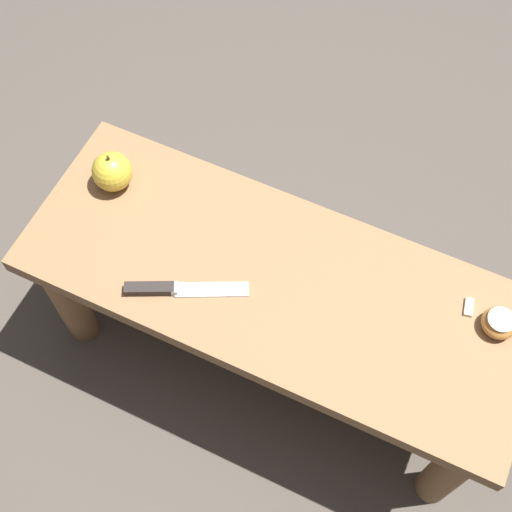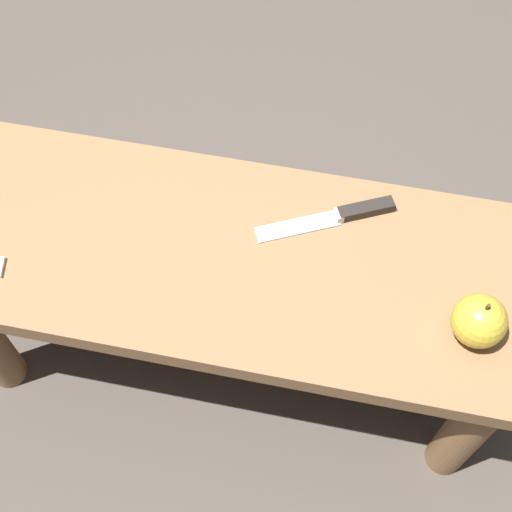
{
  "view_description": "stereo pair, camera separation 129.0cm",
  "coord_description": "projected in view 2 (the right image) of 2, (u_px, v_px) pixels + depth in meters",
  "views": [
    {
      "loc": [
        0.24,
        -0.6,
        1.72
      ],
      "look_at": [
        -0.05,
        0.02,
        0.47
      ],
      "focal_mm": 50.0,
      "sensor_mm": 36.0,
      "label": 1
    },
    {
      "loc": [
        -0.17,
        0.6,
        1.48
      ],
      "look_at": [
        -0.05,
        0.02,
        0.47
      ],
      "focal_mm": 50.0,
      "sensor_mm": 36.0,
      "label": 2
    }
  ],
  "objects": [
    {
      "name": "ground_plane",
      "position": [
        234.0,
        352.0,
        1.59
      ],
      "size": [
        8.0,
        8.0,
        0.0
      ],
      "primitive_type": "plane",
      "color": "#4C443D"
    },
    {
      "name": "wooden_bench",
      "position": [
        229.0,
        280.0,
        1.29
      ],
      "size": [
        1.06,
        0.4,
        0.43
      ],
      "color": "olive",
      "rests_on": "ground_plane"
    },
    {
      "name": "knife",
      "position": [
        346.0,
        214.0,
        1.25
      ],
      "size": [
        0.24,
        0.13,
        0.02
      ],
      "rotation": [
        0.0,
        0.0,
        0.45
      ],
      "color": "silver",
      "rests_on": "wooden_bench"
    },
    {
      "name": "apple_whole",
      "position": [
        479.0,
        321.0,
        1.1
      ],
      "size": [
        0.09,
        0.09,
        0.1
      ],
      "color": "gold",
      "rests_on": "wooden_bench"
    }
  ]
}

